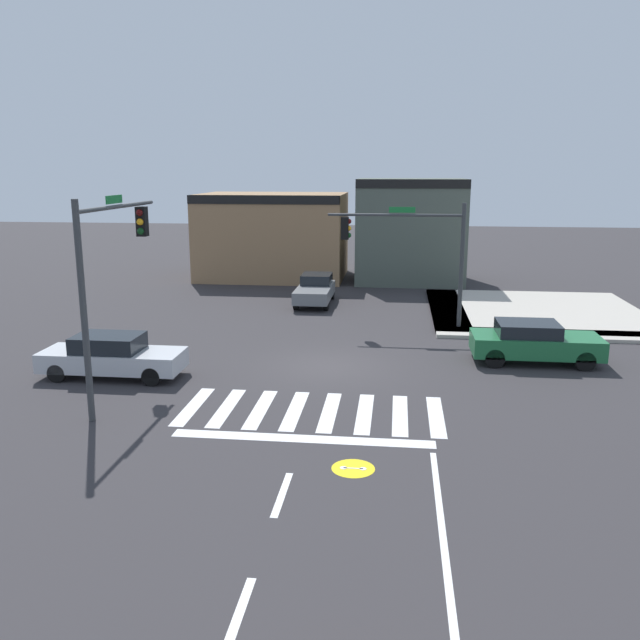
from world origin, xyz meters
TOP-DOWN VIEW (x-y plane):
  - ground_plane at (0.00, 0.00)m, footprint 120.00×120.00m
  - crosswalk_near at (-0.00, -4.50)m, footprint 7.44×3.19m
  - lane_markings at (1.16, -11.43)m, footprint 6.80×18.75m
  - bike_detector_marking at (1.42, -8.08)m, footprint 1.01×1.01m
  - curb_corner_northeast at (8.49, 9.42)m, footprint 10.00×10.60m
  - storefront_row at (-1.99, 18.98)m, footprint 16.28×6.51m
  - traffic_signal_northeast at (2.76, 6.06)m, footprint 5.77×0.32m
  - traffic_signal_southwest at (-5.93, -3.97)m, footprint 0.32×5.45m
  - car_gray at (-1.83, 10.96)m, footprint 1.71×4.24m
  - car_green at (7.23, 1.30)m, footprint 4.47×1.91m
  - car_silver at (-7.01, -2.07)m, footprint 4.67×1.70m

SIDE VIEW (x-z plane):
  - ground_plane at x=0.00m, z-range 0.00..0.00m
  - bike_detector_marking at x=1.42m, z-range 0.00..0.01m
  - crosswalk_near at x=0.00m, z-range 0.00..0.01m
  - lane_markings at x=1.16m, z-range 0.00..0.01m
  - curb_corner_northeast at x=8.49m, z-range 0.00..0.15m
  - car_silver at x=-7.01m, z-range 0.00..1.43m
  - car_gray at x=-1.83m, z-range 0.01..1.45m
  - car_green at x=7.23m, z-range 0.03..1.49m
  - storefront_row at x=-1.99m, z-range -0.26..5.94m
  - traffic_signal_northeast at x=2.76m, z-range 1.03..6.42m
  - traffic_signal_southwest at x=-5.93m, z-range 1.22..7.24m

